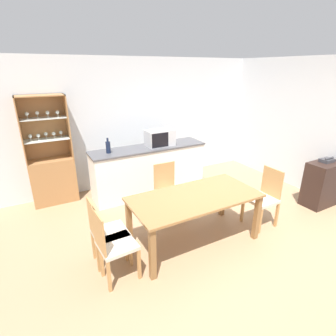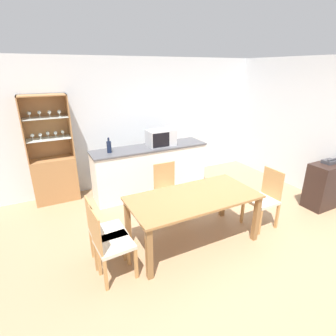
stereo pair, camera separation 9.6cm
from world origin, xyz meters
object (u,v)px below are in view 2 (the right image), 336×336
Objects in this scene: dining_chair_head_far at (168,192)px; telephone at (330,161)px; dining_chair_side_right_near at (264,199)px; microwave at (161,138)px; side_cabinet at (324,186)px; dining_table at (193,202)px; dining_chair_side_left_far at (104,232)px; dining_chair_side_left_near at (110,244)px; wine_bottle at (109,147)px; display_cabinet at (54,172)px.

telephone is (2.66, -0.91, 0.38)m from dining_chair_head_far.
dining_chair_side_right_near is 1.74× the size of microwave.
microwave is at bearing 139.56° from side_cabinet.
microwave is 2.19× the size of telephone.
microwave is 2.99m from telephone.
microwave reaches higher than dining_chair_side_right_near.
microwave is (-0.85, 1.87, 0.64)m from dining_chair_side_right_near.
dining_chair_head_far is 1.74× the size of microwave.
dining_chair_head_far is at bearing 89.92° from dining_table.
dining_chair_side_left_far is 2.33m from microwave.
side_cabinet is (1.41, -0.05, -0.05)m from dining_chair_side_right_near.
dining_chair_side_left_far is 0.26m from dining_chair_side_left_near.
telephone is (3.31, -1.90, -0.21)m from wine_bottle.
telephone is at bearing 29.60° from side_cabinet.
dining_table is at bearing 92.71° from dining_chair_side_left_near.
dining_chair_head_far is 2.77m from side_cabinet.
dining_chair_head_far is 2.83m from telephone.
dining_chair_side_right_near is at bearing 145.00° from dining_chair_head_far.
display_cabinet is at bearing 150.43° from telephone.
dining_chair_head_far is at bearing 116.40° from dining_chair_side_left_far.
wine_bottle is (-1.86, 1.88, 0.59)m from dining_chair_side_right_near.
dining_table is at bearing -69.52° from wine_bottle.
dining_chair_side_left_far is at bearing 175.31° from side_cabinet.
side_cabinet is (3.81, -0.05, -0.05)m from dining_chair_side_left_near.
wine_bottle reaches higher than telephone.
telephone is at bearing -3.34° from dining_table.
dining_chair_side_left_far is at bearing -134.00° from microwave.
dining_chair_side_left_far is 3.89m from telephone.
dining_chair_side_right_near is 3.36× the size of wine_bottle.
dining_chair_head_far is (1.20, 0.62, 0.00)m from dining_chair_side_left_far.
dining_chair_side_left_near reaches higher than dining_table.
telephone is (2.66, -0.16, 0.21)m from dining_table.
dining_chair_side_left_far reaches higher than dining_table.
dining_chair_head_far and dining_chair_side_left_near have the same top height.
wine_bottle is at bearing 110.48° from dining_table.
dining_chair_side_right_near is 2.15m from microwave.
microwave is (0.35, 0.99, 0.64)m from dining_chair_head_far.
dining_chair_side_right_near is (2.40, -0.26, 0.00)m from dining_chair_side_left_far.
telephone is at bearing -91.67° from dining_chair_side_right_near.
dining_chair_side_left_far reaches higher than telephone.
display_cabinet is 2.74m from dining_table.
side_cabinet is (4.18, -2.43, -0.17)m from display_cabinet.
dining_table is 1.94× the size of dining_chair_side_left_far.
dining_chair_side_right_near and dining_chair_side_left_near have the same top height.
dining_chair_side_left_far is at bearing 83.17° from dining_chair_side_right_near.
dining_table is 1.94× the size of dining_chair_head_far.
dining_chair_head_far is at bearing -56.69° from wine_bottle.
dining_table is 2.19× the size of side_cabinet.
side_cabinet is at bearing -30.65° from wine_bottle.
microwave reaches higher than dining_table.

